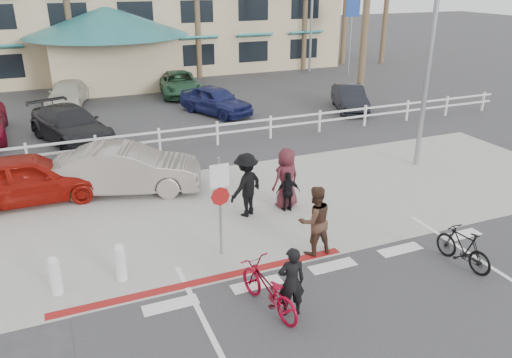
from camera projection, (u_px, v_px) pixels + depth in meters
name	position (u px, v px, depth m)	size (l,w,h in m)	color
ground	(346.00, 279.00, 11.58)	(140.00, 140.00, 0.00)	#333335
bike_path	(401.00, 332.00, 9.87)	(12.00, 16.00, 0.01)	#333335
sidewalk_plaza	(268.00, 203.00, 15.41)	(22.00, 7.00, 0.01)	gray
cross_street	(225.00, 162.00, 18.83)	(40.00, 5.00, 0.01)	#333335
parking_lot	(166.00, 105.00, 26.93)	(50.00, 16.00, 0.01)	#333335
curb_red	(207.00, 280.00, 11.52)	(7.00, 0.25, 0.02)	maroon
rail_fence	(220.00, 133.00, 20.52)	(29.40, 0.16, 1.00)	silver
sign_post	(220.00, 202.00, 12.08)	(0.50, 0.10, 2.90)	gray
bollard_0	(120.00, 262.00, 11.39)	(0.26, 0.26, 0.95)	silver
bollard_1	(55.00, 275.00, 10.89)	(0.26, 0.26, 0.95)	silver
streetlight_0	(432.00, 40.00, 16.88)	(0.60, 2.00, 9.00)	gray
streetlight_1	(312.00, 3.00, 34.53)	(0.60, 2.00, 9.50)	gray
info_sign	(351.00, 33.00, 34.28)	(1.20, 0.16, 5.60)	navy
bike_red	(268.00, 289.00, 10.36)	(0.67, 1.93, 1.01)	maroon
rider_red	(291.00, 282.00, 10.12)	(0.57, 0.37, 1.57)	black
bike_black	(463.00, 248.00, 11.97)	(0.45, 1.60, 0.96)	black
rider_black	(315.00, 221.00, 12.35)	(0.89, 0.69, 1.82)	#41291D
pedestrian_a	(246.00, 185.00, 14.33)	(1.23, 0.71, 1.90)	black
pedestrian_child	(288.00, 192.00, 14.71)	(0.72, 0.30, 1.23)	black
pedestrian_b	(286.00, 178.00, 14.88)	(0.91, 0.59, 1.85)	#4A1921
car_white_sedan	(127.00, 169.00, 15.99)	(1.64, 4.69, 1.55)	gray
car_red_compact	(28.00, 178.00, 15.28)	(1.83, 4.56, 1.55)	maroon
lot_car_1	(71.00, 125.00, 20.82)	(2.05, 5.04, 1.46)	black
lot_car_2	(216.00, 100.00, 25.01)	(1.67, 4.15, 1.41)	#171C4D
lot_car_3	(350.00, 98.00, 25.78)	(1.34, 3.84, 1.26)	black
lot_car_4	(68.00, 94.00, 26.78)	(1.73, 4.25, 1.23)	beige
lot_car_5	(179.00, 84.00, 29.06)	(2.20, 4.78, 1.33)	#2C5C3E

